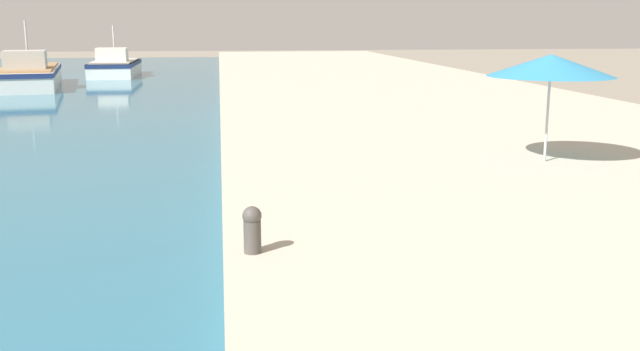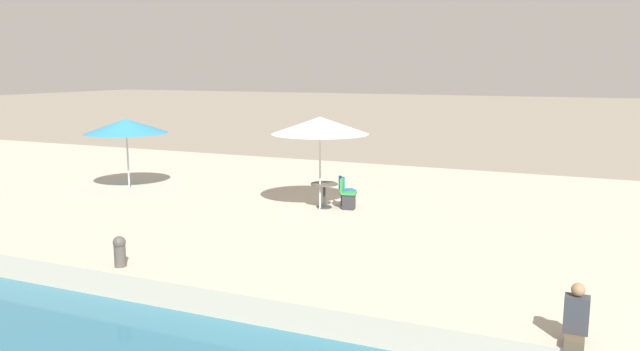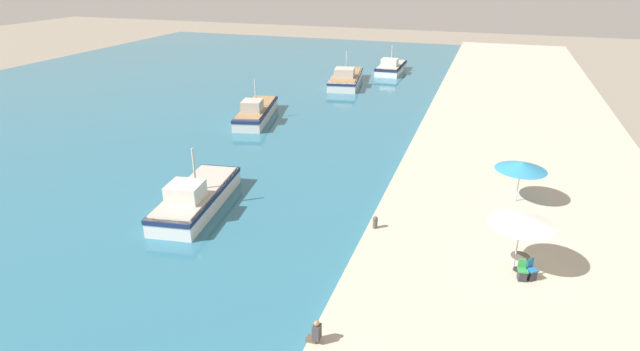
% 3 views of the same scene
% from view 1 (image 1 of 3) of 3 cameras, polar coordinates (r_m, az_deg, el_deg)
% --- Properties ---
extents(quay_promenade, '(16.00, 90.00, 0.58)m').
position_cam_1_polar(quay_promenade, '(33.70, 5.80, 6.35)').
color(quay_promenade, '#BCB29E').
rests_on(quay_promenade, ground_plane).
extents(fishing_boat_far, '(4.68, 10.13, 3.72)m').
position_cam_1_polar(fishing_boat_far, '(44.11, -22.26, 7.51)').
color(fishing_boat_far, silver).
rests_on(fishing_boat_far, water_basin).
extents(fishing_boat_distant, '(2.93, 7.35, 3.41)m').
position_cam_1_polar(fishing_boat_distant, '(51.45, -16.08, 8.41)').
color(fishing_boat_distant, white).
rests_on(fishing_boat_distant, water_basin).
extents(cafe_umbrella_white, '(2.79, 2.79, 2.40)m').
position_cam_1_polar(cafe_umbrella_white, '(16.71, 17.98, 8.38)').
color(cafe_umbrella_white, '#B7B7B7').
rests_on(cafe_umbrella_white, quay_promenade).
extents(mooring_bollard, '(0.26, 0.26, 0.65)m').
position_cam_1_polar(mooring_bollard, '(9.76, -5.44, -4.21)').
color(mooring_bollard, '#4C4742').
rests_on(mooring_bollard, quay_promenade).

